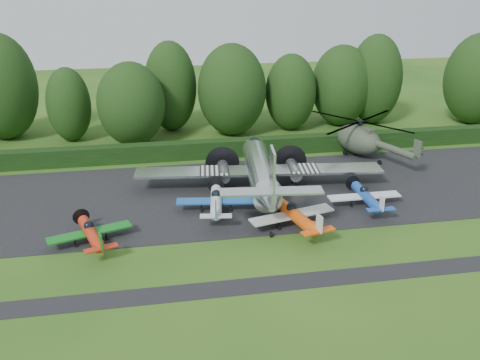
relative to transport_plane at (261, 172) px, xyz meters
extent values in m
plane|color=#234F16|center=(-3.09, -9.84, -2.20)|extent=(160.00, 160.00, 0.00)
cube|color=black|center=(-3.09, 0.16, -2.20)|extent=(70.00, 18.00, 0.01)
cube|color=black|center=(-3.09, -15.84, -2.20)|extent=(70.00, 2.00, 0.00)
cube|color=black|center=(-3.09, 11.16, -2.20)|extent=(90.00, 1.60, 2.00)
cylinder|color=silver|center=(0.00, 0.38, -0.07)|extent=(2.58, 13.44, 2.58)
cone|color=silver|center=(0.00, 7.90, -0.07)|extent=(2.58, 1.68, 2.58)
cone|color=silver|center=(0.00, -7.69, 0.49)|extent=(2.58, 3.36, 2.58)
sphere|color=black|center=(0.00, 6.83, 0.49)|extent=(1.68, 1.68, 1.68)
cube|color=silver|center=(0.00, 1.50, -0.41)|extent=(24.65, 2.69, 0.25)
cube|color=white|center=(-4.48, 1.50, -0.28)|extent=(2.91, 2.80, 0.06)
cube|color=white|center=(4.48, 1.50, -0.28)|extent=(2.91, 2.80, 0.06)
cylinder|color=silver|center=(-3.58, 2.17, -0.69)|extent=(1.23, 3.58, 1.23)
cylinder|color=silver|center=(3.58, 2.17, -0.69)|extent=(1.23, 3.58, 1.23)
cylinder|color=black|center=(-3.58, 4.69, -0.69)|extent=(3.58, 0.03, 3.58)
cylinder|color=black|center=(3.58, 4.69, -0.69)|extent=(3.58, 0.03, 3.58)
cube|color=silver|center=(0.00, -8.59, 1.72)|extent=(8.40, 1.57, 0.16)
cube|color=silver|center=(0.00, -8.92, 3.29)|extent=(0.20, 2.46, 4.26)
cylinder|color=black|center=(-3.58, 1.72, -1.92)|extent=(0.28, 1.01, 1.01)
cylinder|color=black|center=(3.58, 1.72, -1.92)|extent=(0.28, 1.01, 1.01)
cylinder|color=black|center=(0.00, -9.03, -2.00)|extent=(0.20, 0.49, 0.49)
cylinder|color=red|center=(-15.57, -7.84, -1.14)|extent=(0.92, 5.29, 0.92)
sphere|color=black|center=(-15.57, -7.26, -0.71)|extent=(0.81, 0.81, 0.81)
cube|color=#10711A|center=(-15.57, -7.36, -1.29)|extent=(6.73, 1.25, 0.13)
cube|color=red|center=(-15.57, -11.01, -0.90)|extent=(2.50, 0.67, 0.10)
cube|color=#10711A|center=(-15.57, -11.11, -0.28)|extent=(0.10, 0.77, 1.25)
cylinder|color=black|center=(-15.57, -4.43, -1.14)|extent=(1.44, 0.02, 1.44)
cylinder|color=black|center=(-16.82, -7.55, -2.03)|extent=(0.13, 0.42, 0.42)
cylinder|color=black|center=(-14.32, -7.55, -2.03)|extent=(0.13, 0.42, 0.42)
cylinder|color=black|center=(-15.57, -5.34, -2.05)|extent=(0.12, 0.38, 0.38)
cylinder|color=silver|center=(-4.94, -3.76, -1.07)|extent=(0.99, 5.66, 0.99)
sphere|color=black|center=(-4.94, -3.14, -0.61)|extent=(0.87, 0.87, 0.87)
cube|color=#1C59AC|center=(-4.94, -3.24, -1.22)|extent=(7.21, 1.34, 0.14)
cube|color=silver|center=(-4.94, -7.15, -0.81)|extent=(2.68, 0.72, 0.10)
cube|color=#1C59AC|center=(-4.94, -7.26, -0.14)|extent=(0.10, 0.82, 1.34)
cylinder|color=black|center=(-4.94, -0.10, -1.07)|extent=(1.54, 0.02, 1.54)
cylinder|color=black|center=(-6.27, -3.45, -2.02)|extent=(0.14, 0.45, 0.45)
cylinder|color=black|center=(-3.60, -3.45, -2.02)|extent=(0.14, 0.45, 0.45)
cylinder|color=black|center=(-4.94, -1.08, -2.04)|extent=(0.12, 0.41, 0.41)
cylinder|color=#F1520E|center=(1.31, -7.84, -1.00)|extent=(1.05, 6.03, 1.05)
sphere|color=black|center=(1.31, -7.18, -0.50)|extent=(0.92, 0.92, 0.92)
cube|color=silver|center=(1.31, -7.29, -1.16)|extent=(7.67, 1.42, 0.15)
cube|color=#F1520E|center=(1.31, -11.46, -0.72)|extent=(2.85, 0.77, 0.11)
cube|color=silver|center=(1.31, -11.57, -0.01)|extent=(0.11, 0.88, 1.42)
cylinder|color=black|center=(1.31, -3.95, -1.00)|extent=(1.64, 0.02, 1.64)
cylinder|color=black|center=(-0.11, -7.51, -2.01)|extent=(0.15, 0.48, 0.48)
cylinder|color=black|center=(2.74, -7.51, -2.01)|extent=(0.15, 0.48, 0.48)
cylinder|color=black|center=(1.31, -4.99, -2.03)|extent=(0.13, 0.44, 0.44)
cylinder|color=#1B49A5|center=(8.89, -4.91, -1.13)|extent=(0.94, 5.36, 0.94)
sphere|color=black|center=(8.89, -4.33, -0.69)|extent=(0.82, 0.82, 0.82)
cube|color=silver|center=(8.89, -4.43, -1.28)|extent=(6.83, 1.27, 0.14)
cube|color=#1B49A5|center=(8.89, -8.13, -0.89)|extent=(2.54, 0.68, 0.10)
cube|color=silver|center=(8.89, -8.23, -0.25)|extent=(0.10, 0.78, 1.27)
cylinder|color=black|center=(8.89, -1.45, -1.13)|extent=(1.46, 0.02, 1.46)
cylinder|color=black|center=(7.62, -4.62, -2.03)|extent=(0.14, 0.43, 0.43)
cylinder|color=black|center=(10.16, -4.62, -2.03)|extent=(0.14, 0.43, 0.43)
cylinder|color=black|center=(8.89, -2.38, -2.05)|extent=(0.12, 0.39, 0.39)
ellipsoid|color=#303A2D|center=(13.41, 8.70, -0.21)|extent=(3.46, 6.34, 3.31)
cylinder|color=#303A2D|center=(13.41, 3.72, 0.12)|extent=(0.78, 6.65, 0.78)
cube|color=#303A2D|center=(13.41, 0.28, 1.12)|extent=(0.13, 1.00, 1.77)
cylinder|color=black|center=(13.41, 8.70, 1.45)|extent=(0.33, 0.33, 0.89)
cylinder|color=black|center=(13.41, 8.70, 1.95)|extent=(0.78, 0.78, 0.28)
cylinder|color=black|center=(13.41, 8.70, 1.95)|extent=(13.29, 13.29, 0.07)
cube|color=#303A2D|center=(13.41, 7.82, 1.07)|extent=(1.00, 2.22, 0.78)
ellipsoid|color=black|center=(13.41, 10.48, -0.10)|extent=(2.10, 2.10, 1.89)
cylinder|color=black|center=(12.30, 9.59, -1.87)|extent=(0.20, 0.62, 0.62)
cylinder|color=black|center=(14.52, 9.59, -1.87)|extent=(0.20, 0.62, 0.62)
cylinder|color=black|center=(13.41, 5.16, -1.93)|extent=(0.18, 0.53, 0.53)
cylinder|color=#3F3326|center=(26.29, 10.66, -1.65)|extent=(0.11, 0.11, 1.10)
cylinder|color=#3F3326|center=(29.04, 10.66, -1.65)|extent=(0.11, 0.11, 1.10)
cube|color=white|center=(27.66, 10.66, -1.01)|extent=(2.93, 0.07, 0.92)
cylinder|color=black|center=(0.29, 19.68, -0.28)|extent=(0.70, 0.70, 3.85)
ellipsoid|color=black|center=(0.29, 19.68, 3.69)|extent=(8.80, 8.80, 11.78)
cylinder|color=black|center=(20.53, 21.60, -0.20)|extent=(0.70, 0.70, 4.01)
ellipsoid|color=black|center=(20.53, 21.60, 3.93)|extent=(7.32, 7.32, 12.26)
cylinder|color=black|center=(-12.45, 17.54, -0.53)|extent=(0.70, 0.70, 3.35)
ellipsoid|color=black|center=(-12.45, 17.54, 2.92)|extent=(8.21, 8.21, 10.24)
cylinder|color=black|center=(-7.39, 22.87, -0.26)|extent=(0.70, 0.70, 3.88)
ellipsoid|color=black|center=(-7.39, 22.87, 3.72)|extent=(6.87, 6.87, 11.85)
cylinder|color=black|center=(8.31, 20.45, -0.54)|extent=(0.70, 0.70, 3.32)
ellipsoid|color=black|center=(8.31, 20.45, 2.87)|extent=(6.73, 6.73, 10.15)
cylinder|color=black|center=(-28.26, 22.79, -0.02)|extent=(0.70, 0.70, 4.36)
ellipsoid|color=black|center=(-28.26, 22.79, 4.46)|extent=(8.66, 8.66, 13.33)
cylinder|color=black|center=(-20.15, 20.39, -0.68)|extent=(0.70, 0.70, 3.05)
ellipsoid|color=black|center=(-20.15, 20.39, 2.46)|extent=(5.43, 5.43, 9.32)
cylinder|color=black|center=(15.97, 22.08, -0.43)|extent=(0.70, 0.70, 3.55)
ellipsoid|color=black|center=(15.97, 22.08, 3.23)|extent=(8.35, 8.35, 10.86)
cylinder|color=black|center=(34.30, 19.01, -0.17)|extent=(0.70, 0.70, 4.06)
ellipsoid|color=black|center=(34.30, 19.01, 4.01)|extent=(8.94, 8.94, 12.42)
cylinder|color=black|center=(15.57, 21.36, -0.47)|extent=(0.70, 0.70, 3.46)
ellipsoid|color=black|center=(15.57, 21.36, 3.08)|extent=(7.58, 7.58, 10.57)
camera|label=1|loc=(-10.33, -47.18, 19.08)|focal=40.00mm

